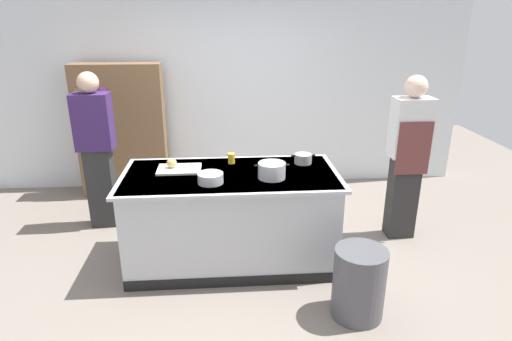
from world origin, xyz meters
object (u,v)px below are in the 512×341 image
object	(u,v)px
sauce_pan	(303,159)
juice_cup	(231,158)
onion	(172,163)
mixing_bowl	(210,178)
person_guest	(97,148)
trash_bin	(359,283)
bookshelf	(122,131)
person_chef	(408,155)
stock_pot	(272,170)

from	to	relation	value
sauce_pan	juice_cup	bearing A→B (deg)	175.59
onion	mixing_bowl	distance (m)	0.52
onion	person_guest	bearing A→B (deg)	140.91
trash_bin	bookshelf	bearing A→B (deg)	131.03
onion	mixing_bowl	bearing A→B (deg)	-44.51
person_guest	bookshelf	bearing A→B (deg)	-177.97
person_guest	bookshelf	distance (m)	0.94
trash_bin	person_chef	distance (m)	1.64
juice_cup	person_guest	distance (m)	1.55
sauce_pan	juice_cup	world-z (taller)	juice_cup
sauce_pan	trash_bin	xyz separation A→B (m)	(0.26, -1.13, -0.66)
person_guest	trash_bin	bearing A→B (deg)	59.61
mixing_bowl	person_guest	bearing A→B (deg)	139.22
juice_cup	onion	bearing A→B (deg)	-165.85
trash_bin	person_guest	bearing A→B (deg)	143.82
stock_pot	sauce_pan	distance (m)	0.51
onion	mixing_bowl	size ratio (longest dim) A/B	0.42
onion	person_chef	xyz separation A→B (m)	(2.36, 0.22, -0.05)
mixing_bowl	bookshelf	size ratio (longest dim) A/B	0.13
juice_cup	bookshelf	size ratio (longest dim) A/B	0.06
stock_pot	bookshelf	distance (m)	2.60
mixing_bowl	juice_cup	world-z (taller)	juice_cup
mixing_bowl	sauce_pan	bearing A→B (deg)	26.89
trash_bin	juice_cup	bearing A→B (deg)	129.15
stock_pot	bookshelf	bearing A→B (deg)	131.78
onion	trash_bin	xyz separation A→B (m)	(1.52, -1.04, -0.68)
sauce_pan	mixing_bowl	bearing A→B (deg)	-153.11
sauce_pan	bookshelf	bearing A→B (deg)	143.00
juice_cup	person_chef	size ratio (longest dim) A/B	0.06
juice_cup	bookshelf	xyz separation A→B (m)	(-1.38, 1.51, -0.10)
stock_pot	person_chef	size ratio (longest dim) A/B	0.18
trash_bin	person_chef	size ratio (longest dim) A/B	0.34
juice_cup	stock_pot	bearing A→B (deg)	-50.59
stock_pot	juice_cup	world-z (taller)	stock_pot
trash_bin	person_guest	size ratio (longest dim) A/B	0.34
onion	bookshelf	size ratio (longest dim) A/B	0.05
onion	juice_cup	bearing A→B (deg)	14.15
mixing_bowl	trash_bin	bearing A→B (deg)	-30.47
person_chef	bookshelf	world-z (taller)	person_chef
sauce_pan	person_chef	distance (m)	1.11
person_chef	person_guest	distance (m)	3.28
bookshelf	person_chef	bearing A→B (deg)	-24.20
stock_pot	person_chef	distance (m)	1.54
mixing_bowl	juice_cup	bearing A→B (deg)	69.27
person_guest	onion	bearing A→B (deg)	56.69
onion	person_guest	distance (m)	1.14
stock_pot	bookshelf	world-z (taller)	bookshelf
onion	mixing_bowl	xyz separation A→B (m)	(0.37, -0.36, -0.02)
stock_pot	bookshelf	xyz separation A→B (m)	(-1.73, 1.93, -0.12)
mixing_bowl	person_guest	distance (m)	1.65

